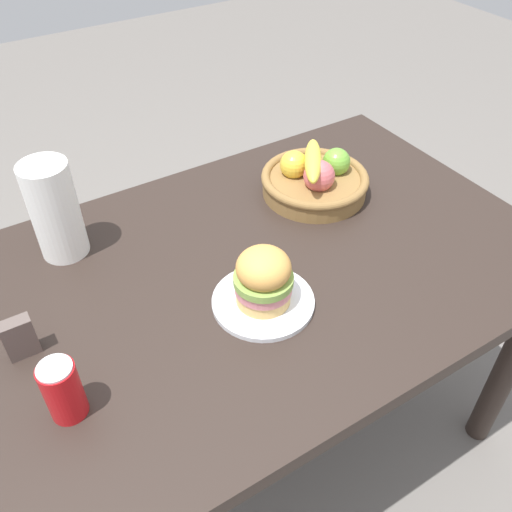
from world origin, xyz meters
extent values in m
plane|color=slate|center=(0.00, 0.00, 0.00)|extent=(8.00, 8.00, 0.00)
cube|color=#2D231E|center=(0.00, 0.00, 0.73)|extent=(1.40, 0.90, 0.04)
cylinder|color=#2D231E|center=(0.62, -0.37, 0.35)|extent=(0.07, 0.07, 0.71)
cylinder|color=#2D231E|center=(0.62, 0.37, 0.35)|extent=(0.07, 0.07, 0.71)
cylinder|color=white|center=(-0.06, -0.12, 0.76)|extent=(0.22, 0.22, 0.01)
cylinder|color=#DBAD60|center=(-0.06, -0.12, 0.78)|extent=(0.12, 0.12, 0.03)
cylinder|color=#C67075|center=(-0.06, -0.12, 0.80)|extent=(0.12, 0.12, 0.02)
cylinder|color=#84A84C|center=(-0.06, -0.12, 0.82)|extent=(0.13, 0.13, 0.02)
ellipsoid|color=#DF9F4D|center=(-0.06, -0.12, 0.85)|extent=(0.12, 0.12, 0.08)
cylinder|color=red|center=(-0.49, -0.16, 0.81)|extent=(0.07, 0.07, 0.12)
cylinder|color=silver|center=(-0.49, -0.16, 0.87)|extent=(0.06, 0.06, 0.00)
cylinder|color=olive|center=(0.29, 0.16, 0.78)|extent=(0.28, 0.28, 0.05)
torus|color=olive|center=(0.29, 0.16, 0.80)|extent=(0.29, 0.29, 0.02)
sphere|color=#6BAD38|center=(0.35, 0.16, 0.83)|extent=(0.08, 0.08, 0.08)
sphere|color=gold|center=(0.25, 0.21, 0.83)|extent=(0.08, 0.08, 0.08)
sphere|color=#D16066|center=(0.27, 0.13, 0.83)|extent=(0.08, 0.08, 0.08)
ellipsoid|color=yellow|center=(0.27, 0.16, 0.86)|extent=(0.16, 0.20, 0.05)
cylinder|color=white|center=(-0.36, 0.28, 0.87)|extent=(0.11, 0.11, 0.24)
cube|color=#594C47|center=(-0.53, 0.02, 0.80)|extent=(0.06, 0.03, 0.09)
camera|label=1|loc=(-0.50, -0.81, 1.61)|focal=38.38mm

